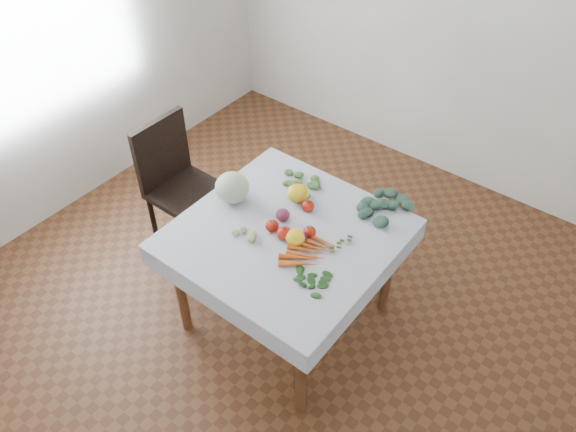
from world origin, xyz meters
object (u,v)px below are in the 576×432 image
object	(u,v)px
chair	(176,177)
carrot_bunch	(309,251)
heirloom_back	(298,193)
cabbage	(232,187)
table	(286,245)

from	to	relation	value
chair	carrot_bunch	world-z (taller)	chair
chair	heirloom_back	distance (m)	0.97
carrot_bunch	cabbage	bearing A→B (deg)	172.68
table	cabbage	xyz separation A→B (m)	(-0.41, 0.03, 0.19)
cabbage	carrot_bunch	size ratio (longest dim) A/B	0.63
table	heirloom_back	size ratio (longest dim) A/B	7.64
table	chair	distance (m)	1.05
heirloom_back	carrot_bunch	distance (m)	0.44
chair	carrot_bunch	xyz separation A→B (m)	(1.23, -0.18, 0.23)
table	cabbage	world-z (taller)	cabbage
table	chair	bearing A→B (deg)	172.76
heirloom_back	table	bearing A→B (deg)	-65.90
cabbage	carrot_bunch	xyz separation A→B (m)	(0.61, -0.08, -0.07)
chair	cabbage	distance (m)	0.70
cabbage	heirloom_back	size ratio (longest dim) A/B	1.51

